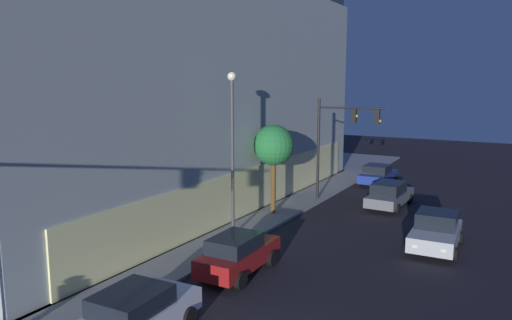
% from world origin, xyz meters
% --- Properties ---
extents(modern_building, '(32.45, 22.85, 17.27)m').
position_xyz_m(modern_building, '(13.45, 19.96, 8.56)').
color(modern_building, '#4C4C51').
rests_on(modern_building, ground).
extents(traffic_light_far_corner, '(0.62, 4.27, 6.71)m').
position_xyz_m(traffic_light_far_corner, '(18.41, 5.09, 4.80)').
color(traffic_light_far_corner, black).
rests_on(traffic_light_far_corner, sidewalk_corner).
extents(street_lamp_sidewalk, '(0.44, 0.44, 8.22)m').
position_xyz_m(street_lamp_sidewalk, '(8.76, 7.32, 5.29)').
color(street_lamp_sidewalk, '#414141').
rests_on(street_lamp_sidewalk, sidewalk_corner).
extents(sidewalk_tree, '(2.40, 2.40, 5.30)m').
position_xyz_m(sidewalk_tree, '(13.56, 7.52, 4.20)').
color(sidewalk_tree, brown).
rests_on(sidewalk_tree, sidewalk_corner).
extents(car_white, '(4.16, 2.31, 1.60)m').
position_xyz_m(car_white, '(-0.96, 4.66, 0.83)').
color(car_white, silver).
rests_on(car_white, ground).
extents(car_red, '(4.40, 2.03, 1.70)m').
position_xyz_m(car_red, '(4.89, 4.62, 0.87)').
color(car_red, maroon).
rests_on(car_red, ground).
extents(car_silver, '(4.35, 2.35, 1.73)m').
position_xyz_m(car_silver, '(12.27, -1.95, 0.84)').
color(car_silver, '#B7BABF').
rests_on(car_silver, ground).
extents(car_grey, '(4.83, 2.24, 1.64)m').
position_xyz_m(car_grey, '(18.94, 1.96, 0.83)').
color(car_grey, slate).
rests_on(car_grey, ground).
extents(car_blue, '(4.32, 2.29, 1.62)m').
position_xyz_m(car_blue, '(25.33, 4.47, 0.83)').
color(car_blue, navy).
rests_on(car_blue, ground).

